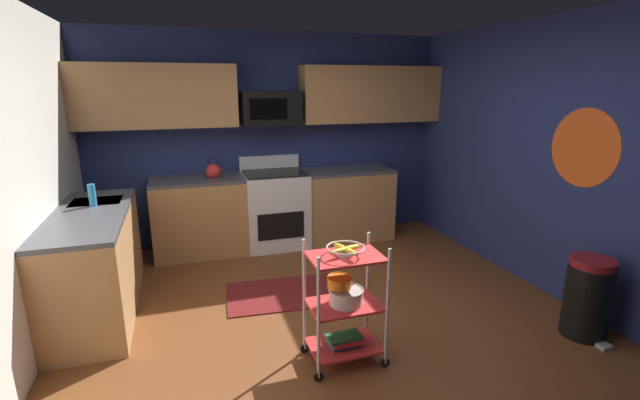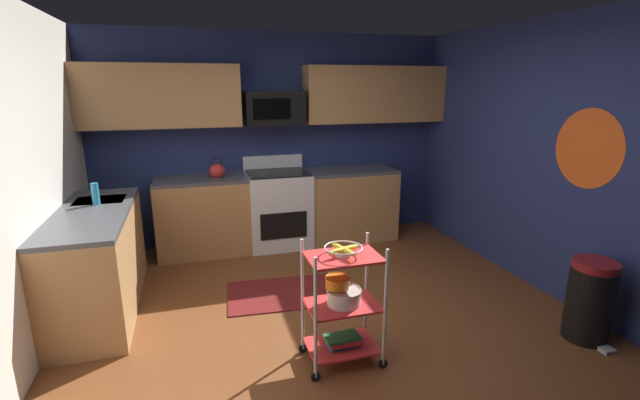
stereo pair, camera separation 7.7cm
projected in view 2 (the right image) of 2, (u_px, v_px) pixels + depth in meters
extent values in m
cube|color=brown|center=(334.00, 331.00, 3.67)|extent=(4.40, 4.80, 0.04)
cube|color=navy|center=(275.00, 139.00, 5.58)|extent=(4.52, 0.06, 2.60)
cube|color=navy|center=(570.00, 162.00, 3.94)|extent=(0.06, 4.80, 2.60)
cylinder|color=#E5591E|center=(588.00, 149.00, 3.71)|extent=(0.00, 0.68, 0.68)
cube|color=#B27F4C|center=(281.00, 211.00, 5.49)|extent=(2.97, 0.60, 0.88)
cube|color=#4C4C51|center=(281.00, 175.00, 5.37)|extent=(2.97, 0.60, 0.04)
cube|color=#B27F4C|center=(98.00, 263.00, 3.90)|extent=(0.60, 1.71, 0.88)
cube|color=#4C4C51|center=(92.00, 213.00, 3.78)|extent=(0.60, 1.71, 0.04)
cube|color=#B7BABC|center=(101.00, 208.00, 4.17)|extent=(0.44, 0.36, 0.16)
cube|color=white|center=(278.00, 210.00, 5.48)|extent=(0.76, 0.64, 0.92)
cube|color=black|center=(284.00, 226.00, 5.20)|extent=(0.56, 0.01, 0.32)
cube|color=white|center=(273.00, 162.00, 5.60)|extent=(0.76, 0.06, 0.18)
cube|color=black|center=(277.00, 173.00, 5.35)|extent=(0.72, 0.60, 0.02)
cube|color=#B27F4C|center=(160.00, 96.00, 4.89)|extent=(1.76, 0.33, 0.70)
cube|color=#B27F4C|center=(375.00, 94.00, 5.61)|extent=(1.84, 0.33, 0.70)
cube|color=black|center=(274.00, 108.00, 5.26)|extent=(0.70, 0.38, 0.40)
cube|color=black|center=(272.00, 109.00, 5.06)|extent=(0.44, 0.01, 0.24)
cylinder|color=silver|center=(316.00, 319.00, 2.90)|extent=(0.02, 0.02, 0.88)
cylinder|color=black|center=(316.00, 376.00, 3.01)|extent=(0.07, 0.02, 0.07)
cylinder|color=silver|center=(385.00, 308.00, 3.04)|extent=(0.02, 0.02, 0.88)
cylinder|color=black|center=(383.00, 364.00, 3.15)|extent=(0.07, 0.02, 0.07)
cylinder|color=silver|center=(302.00, 296.00, 3.22)|extent=(0.02, 0.02, 0.88)
cylinder|color=black|center=(303.00, 348.00, 3.33)|extent=(0.07, 0.02, 0.07)
cylinder|color=silver|center=(366.00, 287.00, 3.36)|extent=(0.02, 0.02, 0.88)
cylinder|color=black|center=(364.00, 338.00, 3.47)|extent=(0.07, 0.02, 0.07)
cube|color=red|center=(342.00, 346.00, 3.22)|extent=(0.51, 0.35, 0.02)
cube|color=red|center=(343.00, 305.00, 3.14)|extent=(0.51, 0.35, 0.02)
cube|color=red|center=(343.00, 257.00, 3.04)|extent=(0.51, 0.35, 0.02)
torus|color=silver|center=(343.00, 248.00, 3.02)|extent=(0.27, 0.27, 0.01)
cylinder|color=silver|center=(343.00, 254.00, 3.04)|extent=(0.12, 0.12, 0.02)
ellipsoid|color=yellow|center=(349.00, 248.00, 3.05)|extent=(0.17, 0.09, 0.04)
ellipsoid|color=yellow|center=(339.00, 248.00, 3.07)|extent=(0.09, 0.17, 0.04)
ellipsoid|color=yellow|center=(338.00, 251.00, 3.00)|extent=(0.17, 0.09, 0.04)
ellipsoid|color=yellow|center=(348.00, 252.00, 2.99)|extent=(0.09, 0.17, 0.04)
cylinder|color=silver|center=(344.00, 297.00, 3.12)|extent=(0.24, 0.24, 0.11)
torus|color=silver|center=(344.00, 290.00, 3.11)|extent=(0.25, 0.25, 0.01)
cylinder|color=orange|center=(337.00, 283.00, 3.12)|extent=(0.17, 0.17, 0.08)
torus|color=orange|center=(337.00, 278.00, 3.11)|extent=(0.18, 0.18, 0.01)
cube|color=#1E4C8C|center=(342.00, 343.00, 3.21)|extent=(0.23, 0.16, 0.03)
cube|color=#B22626|center=(342.00, 340.00, 3.21)|extent=(0.21, 0.19, 0.02)
cube|color=#26723F|center=(342.00, 337.00, 3.20)|extent=(0.26, 0.15, 0.02)
sphere|color=red|center=(217.00, 171.00, 5.14)|extent=(0.18, 0.18, 0.18)
sphere|color=black|center=(216.00, 164.00, 5.12)|extent=(0.03, 0.03, 0.03)
cone|color=red|center=(224.00, 169.00, 5.16)|extent=(0.09, 0.04, 0.06)
torus|color=black|center=(216.00, 162.00, 5.11)|extent=(0.12, 0.01, 0.12)
cylinder|color=#2D8CBF|center=(95.00, 194.00, 3.96)|extent=(0.06, 0.06, 0.20)
cylinder|color=black|center=(589.00, 304.00, 3.46)|extent=(0.34, 0.34, 0.60)
cylinder|color=maroon|center=(596.00, 265.00, 3.38)|extent=(0.33, 0.33, 0.06)
cube|color=#B2B2B7|center=(607.00, 350.00, 3.34)|extent=(0.10, 0.08, 0.03)
cube|color=maroon|center=(285.00, 293.00, 4.27)|extent=(1.15, 0.78, 0.01)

